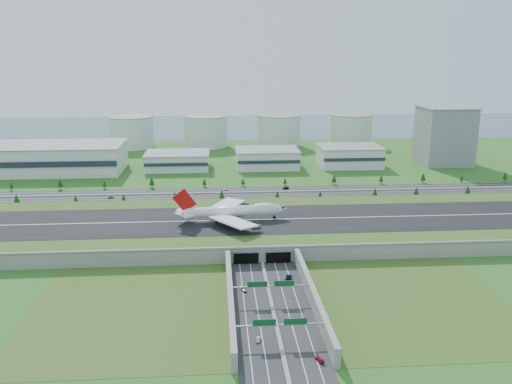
{
  "coord_description": "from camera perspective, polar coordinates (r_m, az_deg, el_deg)",
  "views": [
    {
      "loc": [
        -22.99,
        -316.33,
        109.47
      ],
      "look_at": [
        3.03,
        35.0,
        16.49
      ],
      "focal_mm": 38.0,
      "sensor_mm": 36.0,
      "label": 1
    }
  ],
  "objects": [
    {
      "name": "tree_row",
      "position": [
        428.74,
        2.65,
        0.61
      ],
      "size": [
        500.37,
        48.55,
        8.41
      ],
      "color": "#3D2819",
      "rests_on": "ground"
    },
    {
      "name": "car_2",
      "position": [
        270.61,
        3.46,
        -8.89
      ],
      "size": [
        3.98,
        6.3,
        1.62
      ],
      "primitive_type": "imported",
      "rotation": [
        0.0,
        0.0,
        2.91
      ],
      "color": "#0D1042",
      "rests_on": "ground"
    },
    {
      "name": "hangar_west",
      "position": [
        531.36,
        -20.25,
        3.35
      ],
      "size": [
        120.0,
        60.0,
        25.0
      ],
      "primitive_type": "cube",
      "color": "silver",
      "rests_on": "ground"
    },
    {
      "name": "bay_water",
      "position": [
        804.14,
        -2.58,
        6.95
      ],
      "size": [
        1200.0,
        260.0,
        0.06
      ],
      "primitive_type": "cube",
      "color": "#3B5971",
      "rests_on": "ground"
    },
    {
      "name": "sign_gantry_far",
      "position": [
        213.87,
        2.53,
        -13.87
      ],
      "size": [
        38.7,
        0.7,
        9.8
      ],
      "color": "gray",
      "rests_on": "ground"
    },
    {
      "name": "hangar_mid_c",
      "position": [
        531.74,
        9.79,
        3.73
      ],
      "size": [
        58.0,
        42.0,
        19.0
      ],
      "primitive_type": "cube",
      "color": "silver",
      "rests_on": "ground"
    },
    {
      "name": "car_3",
      "position": [
        206.4,
        6.7,
        -17.1
      ],
      "size": [
        3.23,
        5.03,
        1.36
      ],
      "primitive_type": "imported",
      "rotation": [
        0.0,
        0.0,
        3.45
      ],
      "color": "maroon",
      "rests_on": "ground"
    },
    {
      "name": "car_5",
      "position": [
        438.03,
        3.14,
        0.42
      ],
      "size": [
        5.53,
        3.42,
        1.72
      ],
      "primitive_type": "imported",
      "rotation": [
        0.0,
        0.0,
        -1.24
      ],
      "color": "black",
      "rests_on": "ground"
    },
    {
      "name": "office_tower",
      "position": [
        563.83,
        19.21,
        5.61
      ],
      "size": [
        46.0,
        46.0,
        55.0
      ],
      "primitive_type": "cube",
      "color": "gray",
      "rests_on": "ground"
    },
    {
      "name": "boeing_747",
      "position": [
        329.84,
        -2.56,
        -2.03
      ],
      "size": [
        70.24,
        66.13,
        21.72
      ],
      "rotation": [
        0.0,
        0.0,
        0.09
      ],
      "color": "white",
      "rests_on": "airfield_deck"
    },
    {
      "name": "hangar_mid_a",
      "position": [
        517.82,
        -8.26,
        3.27
      ],
      "size": [
        58.0,
        42.0,
        15.0
      ],
      "primitive_type": "cube",
      "color": "silver",
      "rests_on": "ground"
    },
    {
      "name": "hangar_mid_b",
      "position": [
        518.53,
        1.16,
        3.55
      ],
      "size": [
        58.0,
        42.0,
        17.0
      ],
      "primitive_type": "cube",
      "color": "silver",
      "rests_on": "ground"
    },
    {
      "name": "car_7",
      "position": [
        434.36,
        -3.24,
        0.28
      ],
      "size": [
        4.94,
        2.11,
        1.42
      ],
      "primitive_type": "imported",
      "rotation": [
        0.0,
        0.0,
        -1.54
      ],
      "color": "silver",
      "rests_on": "ground"
    },
    {
      "name": "fuel_tank_a",
      "position": [
        640.44,
        -12.98,
        6.15
      ],
      "size": [
        50.0,
        50.0,
        35.0
      ],
      "primitive_type": "cylinder",
      "color": "silver",
      "rests_on": "ground"
    },
    {
      "name": "fuel_tank_c",
      "position": [
        637.24,
        2.4,
        6.47
      ],
      "size": [
        50.0,
        50.0,
        35.0
      ],
      "primitive_type": "cylinder",
      "color": "silver",
      "rests_on": "ground"
    },
    {
      "name": "underpass_road",
      "position": [
        242.53,
        1.66,
        -11.15
      ],
      "size": [
        38.8,
        120.4,
        8.0
      ],
      "color": "#28282B",
      "rests_on": "ground"
    },
    {
      "name": "sign_gantry_near",
      "position": [
        244.96,
        1.56,
        -9.96
      ],
      "size": [
        38.7,
        0.7,
        9.8
      ],
      "color": "gray",
      "rests_on": "ground"
    },
    {
      "name": "fuel_tank_b",
      "position": [
        633.16,
        -5.31,
        6.37
      ],
      "size": [
        50.0,
        50.0,
        35.0
      ],
      "primitive_type": "cylinder",
      "color": "silver",
      "rests_on": "ground"
    },
    {
      "name": "fuel_tank_d",
      "position": [
        652.47,
        9.89,
        6.46
      ],
      "size": [
        50.0,
        50.0,
        35.0
      ],
      "primitive_type": "cylinder",
      "color": "silver",
      "rests_on": "ground"
    },
    {
      "name": "car_0",
      "position": [
        257.33,
        -1.3,
        -10.16
      ],
      "size": [
        3.14,
        5.31,
        1.69
      ],
      "primitive_type": "imported",
      "rotation": [
        0.0,
        0.0,
        0.24
      ],
      "color": "#B1B0B5",
      "rests_on": "ground"
    },
    {
      "name": "car_4",
      "position": [
        424.84,
        -15.03,
        -0.54
      ],
      "size": [
        4.83,
        2.87,
        1.54
      ],
      "primitive_type": "imported",
      "rotation": [
        0.0,
        0.0,
        1.82
      ],
      "color": "#595A5E",
      "rests_on": "ground"
    },
    {
      "name": "ground",
      "position": [
        335.53,
        -0.07,
        -4.26
      ],
      "size": [
        1200.0,
        1200.0,
        0.0
      ],
      "primitive_type": "plane",
      "color": "#24531A",
      "rests_on": "ground"
    },
    {
      "name": "airfield_deck",
      "position": [
        334.12,
        -0.07,
        -3.59
      ],
      "size": [
        520.0,
        100.0,
        9.2
      ],
      "color": "gray",
      "rests_on": "ground"
    },
    {
      "name": "north_expressway",
      "position": [
        426.25,
        -1.0,
        -0.09
      ],
      "size": [
        560.0,
        36.0,
        0.12
      ],
      "primitive_type": "cube",
      "color": "#28282B",
      "rests_on": "ground"
    },
    {
      "name": "car_1",
      "position": [
        217.2,
        0.24,
        -15.24
      ],
      "size": [
        2.11,
        4.19,
        1.32
      ],
      "primitive_type": "imported",
      "rotation": [
        0.0,
        0.0,
        -0.19
      ],
      "color": "silver",
      "rests_on": "ground"
    }
  ]
}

